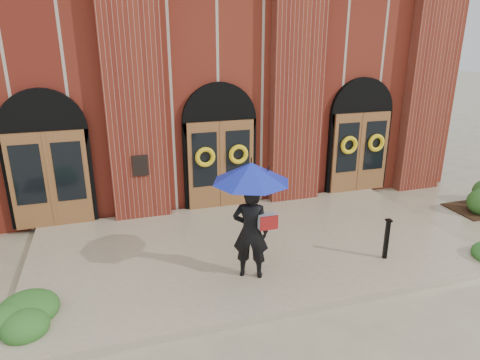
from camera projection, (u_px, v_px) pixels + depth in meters
name	position (u px, v px, depth m)	size (l,w,h in m)	color
ground	(251.00, 253.00, 10.13)	(90.00, 90.00, 0.00)	tan
landing	(249.00, 247.00, 10.24)	(10.00, 5.30, 0.15)	tan
church_building	(181.00, 72.00, 16.93)	(16.20, 12.53, 7.00)	maroon
man_with_umbrella	(251.00, 198.00, 8.37)	(2.05, 2.05, 2.45)	black
metal_post	(387.00, 238.00, 9.45)	(0.15, 0.15, 0.94)	black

